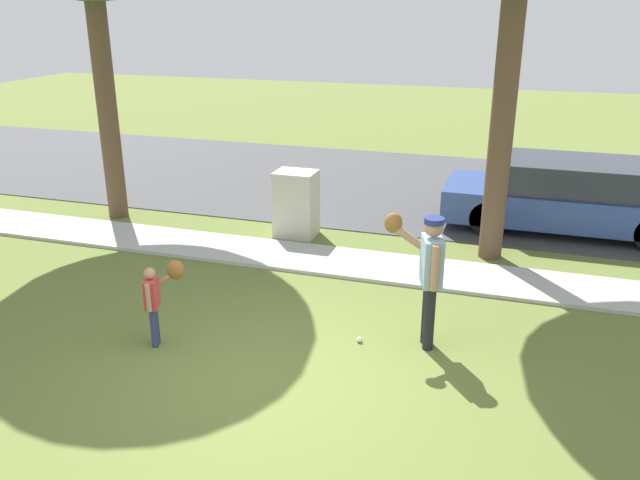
{
  "coord_description": "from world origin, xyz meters",
  "views": [
    {
      "loc": [
        2.62,
        -6.02,
        4.13
      ],
      "look_at": [
        0.06,
        2.01,
        1.0
      ],
      "focal_mm": 36.5,
      "sensor_mm": 36.0,
      "label": 1
    }
  ],
  "objects_px": {
    "person_adult": "(428,267)",
    "person_child": "(158,293)",
    "baseball": "(359,340)",
    "utility_cabinet": "(296,204)",
    "parked_wagon_blue": "(568,196)"
  },
  "relations": [
    {
      "from": "utility_cabinet",
      "to": "parked_wagon_blue",
      "type": "relative_size",
      "value": 0.27
    },
    {
      "from": "person_adult",
      "to": "baseball",
      "type": "xyz_separation_m",
      "value": [
        -0.79,
        -0.19,
        -1.03
      ]
    },
    {
      "from": "person_adult",
      "to": "person_child",
      "type": "bearing_deg",
      "value": -0.34
    },
    {
      "from": "parked_wagon_blue",
      "to": "baseball",
      "type": "bearing_deg",
      "value": -115.94
    },
    {
      "from": "baseball",
      "to": "utility_cabinet",
      "type": "height_order",
      "value": "utility_cabinet"
    },
    {
      "from": "person_adult",
      "to": "parked_wagon_blue",
      "type": "xyz_separation_m",
      "value": [
        1.84,
        5.22,
        -0.4
      ]
    },
    {
      "from": "person_child",
      "to": "baseball",
      "type": "bearing_deg",
      "value": 0.91
    },
    {
      "from": "person_child",
      "to": "baseball",
      "type": "height_order",
      "value": "person_child"
    },
    {
      "from": "parked_wagon_blue",
      "to": "utility_cabinet",
      "type": "bearing_deg",
      "value": -158.71
    },
    {
      "from": "person_child",
      "to": "utility_cabinet",
      "type": "xyz_separation_m",
      "value": [
        0.26,
        4.35,
        -0.1
      ]
    },
    {
      "from": "person_child",
      "to": "baseball",
      "type": "relative_size",
      "value": 14.84
    },
    {
      "from": "baseball",
      "to": "person_adult",
      "type": "bearing_deg",
      "value": 13.24
    },
    {
      "from": "person_child",
      "to": "utility_cabinet",
      "type": "distance_m",
      "value": 4.36
    },
    {
      "from": "person_child",
      "to": "baseball",
      "type": "distance_m",
      "value": 2.6
    },
    {
      "from": "person_adult",
      "to": "person_child",
      "type": "height_order",
      "value": "person_adult"
    }
  ]
}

